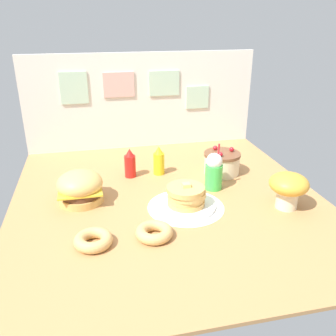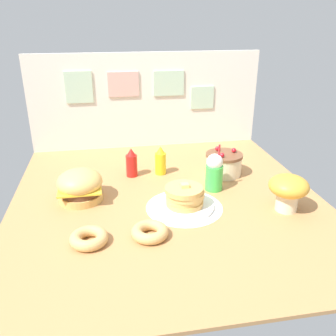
{
  "view_description": "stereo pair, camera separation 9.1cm",
  "coord_description": "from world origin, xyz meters",
  "px_view_note": "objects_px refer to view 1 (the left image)",
  "views": [
    {
      "loc": [
        -0.44,
        -1.99,
        1.09
      ],
      "look_at": [
        0.02,
        0.11,
        0.17
      ],
      "focal_mm": 38.42,
      "sensor_mm": 36.0,
      "label": 1
    },
    {
      "loc": [
        -0.35,
        -2.01,
        1.09
      ],
      "look_at": [
        0.02,
        0.11,
        0.17
      ],
      "focal_mm": 38.42,
      "sensor_mm": 36.0,
      "label": 2
    }
  ],
  "objects_px": {
    "mushroom_stool": "(288,187)",
    "ketchup_bottle": "(130,164)",
    "layer_cake": "(222,163)",
    "donut_pink_glaze": "(93,240)",
    "pancake_stack": "(186,198)",
    "mustard_bottle": "(159,161)",
    "burger": "(80,187)",
    "donut_chocolate": "(154,232)",
    "cream_soda_cup": "(214,171)"
  },
  "relations": [
    {
      "from": "ketchup_bottle",
      "to": "mustard_bottle",
      "type": "bearing_deg",
      "value": 1.05
    },
    {
      "from": "pancake_stack",
      "to": "donut_chocolate",
      "type": "relative_size",
      "value": 1.83
    },
    {
      "from": "mustard_bottle",
      "to": "mushroom_stool",
      "type": "bearing_deg",
      "value": -45.25
    },
    {
      "from": "cream_soda_cup",
      "to": "burger",
      "type": "bearing_deg",
      "value": 179.69
    },
    {
      "from": "donut_pink_glaze",
      "to": "burger",
      "type": "bearing_deg",
      "value": 97.01
    },
    {
      "from": "donut_pink_glaze",
      "to": "mushroom_stool",
      "type": "relative_size",
      "value": 0.85
    },
    {
      "from": "layer_cake",
      "to": "mushroom_stool",
      "type": "relative_size",
      "value": 1.13
    },
    {
      "from": "cream_soda_cup",
      "to": "donut_chocolate",
      "type": "relative_size",
      "value": 1.61
    },
    {
      "from": "burger",
      "to": "mushroom_stool",
      "type": "xyz_separation_m",
      "value": [
        1.22,
        -0.35,
        0.04
      ]
    },
    {
      "from": "donut_chocolate",
      "to": "mushroom_stool",
      "type": "height_order",
      "value": "mushroom_stool"
    },
    {
      "from": "mushroom_stool",
      "to": "ketchup_bottle",
      "type": "bearing_deg",
      "value": 142.81
    },
    {
      "from": "pancake_stack",
      "to": "donut_pink_glaze",
      "type": "xyz_separation_m",
      "value": [
        -0.56,
        -0.28,
        -0.03
      ]
    },
    {
      "from": "mustard_bottle",
      "to": "cream_soda_cup",
      "type": "distance_m",
      "value": 0.45
    },
    {
      "from": "pancake_stack",
      "to": "cream_soda_cup",
      "type": "relative_size",
      "value": 1.13
    },
    {
      "from": "cream_soda_cup",
      "to": "ketchup_bottle",
      "type": "bearing_deg",
      "value": 148.83
    },
    {
      "from": "ketchup_bottle",
      "to": "mushroom_stool",
      "type": "distance_m",
      "value": 1.1
    },
    {
      "from": "layer_cake",
      "to": "donut_chocolate",
      "type": "distance_m",
      "value": 0.96
    },
    {
      "from": "burger",
      "to": "layer_cake",
      "type": "distance_m",
      "value": 1.04
    },
    {
      "from": "pancake_stack",
      "to": "ketchup_bottle",
      "type": "bearing_deg",
      "value": 117.6
    },
    {
      "from": "burger",
      "to": "ketchup_bottle",
      "type": "relative_size",
      "value": 1.33
    },
    {
      "from": "burger",
      "to": "mustard_bottle",
      "type": "bearing_deg",
      "value": 29.34
    },
    {
      "from": "pancake_stack",
      "to": "cream_soda_cup",
      "type": "height_order",
      "value": "cream_soda_cup"
    },
    {
      "from": "layer_cake",
      "to": "donut_pink_glaze",
      "type": "height_order",
      "value": "layer_cake"
    },
    {
      "from": "layer_cake",
      "to": "ketchup_bottle",
      "type": "height_order",
      "value": "ketchup_bottle"
    },
    {
      "from": "pancake_stack",
      "to": "cream_soda_cup",
      "type": "bearing_deg",
      "value": 40.38
    },
    {
      "from": "pancake_stack",
      "to": "cream_soda_cup",
      "type": "distance_m",
      "value": 0.33
    },
    {
      "from": "burger",
      "to": "pancake_stack",
      "type": "bearing_deg",
      "value": -19.01
    },
    {
      "from": "ketchup_bottle",
      "to": "donut_pink_glaze",
      "type": "xyz_separation_m",
      "value": [
        -0.29,
        -0.81,
        -0.07
      ]
    },
    {
      "from": "pancake_stack",
      "to": "donut_chocolate",
      "type": "xyz_separation_m",
      "value": [
        -0.25,
        -0.28,
        -0.03
      ]
    },
    {
      "from": "layer_cake",
      "to": "mustard_bottle",
      "type": "relative_size",
      "value": 1.25
    },
    {
      "from": "cream_soda_cup",
      "to": "donut_pink_glaze",
      "type": "height_order",
      "value": "cream_soda_cup"
    },
    {
      "from": "donut_pink_glaze",
      "to": "donut_chocolate",
      "type": "bearing_deg",
      "value": 0.59
    },
    {
      "from": "ketchup_bottle",
      "to": "donut_chocolate",
      "type": "relative_size",
      "value": 1.08
    },
    {
      "from": "pancake_stack",
      "to": "ketchup_bottle",
      "type": "relative_size",
      "value": 1.7
    },
    {
      "from": "mustard_bottle",
      "to": "donut_pink_glaze",
      "type": "xyz_separation_m",
      "value": [
        -0.5,
        -0.81,
        -0.07
      ]
    },
    {
      "from": "cream_soda_cup",
      "to": "donut_chocolate",
      "type": "height_order",
      "value": "cream_soda_cup"
    },
    {
      "from": "burger",
      "to": "cream_soda_cup",
      "type": "relative_size",
      "value": 0.88
    },
    {
      "from": "mushroom_stool",
      "to": "donut_chocolate",
      "type": "bearing_deg",
      "value": -170.5
    },
    {
      "from": "mustard_bottle",
      "to": "donut_chocolate",
      "type": "bearing_deg",
      "value": -102.91
    },
    {
      "from": "mushroom_stool",
      "to": "layer_cake",
      "type": "bearing_deg",
      "value": 109.65
    },
    {
      "from": "layer_cake",
      "to": "donut_pink_glaze",
      "type": "xyz_separation_m",
      "value": [
        -0.96,
        -0.72,
        -0.05
      ]
    },
    {
      "from": "ketchup_bottle",
      "to": "donut_chocolate",
      "type": "height_order",
      "value": "ketchup_bottle"
    },
    {
      "from": "layer_cake",
      "to": "ketchup_bottle",
      "type": "bearing_deg",
      "value": 172.56
    },
    {
      "from": "ketchup_bottle",
      "to": "donut_chocolate",
      "type": "bearing_deg",
      "value": -88.05
    },
    {
      "from": "pancake_stack",
      "to": "ketchup_bottle",
      "type": "distance_m",
      "value": 0.6
    },
    {
      "from": "layer_cake",
      "to": "ketchup_bottle",
      "type": "relative_size",
      "value": 1.25
    },
    {
      "from": "pancake_stack",
      "to": "donut_pink_glaze",
      "type": "bearing_deg",
      "value": -153.65
    },
    {
      "from": "donut_pink_glaze",
      "to": "mushroom_stool",
      "type": "bearing_deg",
      "value": 7.1
    },
    {
      "from": "ketchup_bottle",
      "to": "mushroom_stool",
      "type": "bearing_deg",
      "value": -37.19
    },
    {
      "from": "burger",
      "to": "mustard_bottle",
      "type": "xyz_separation_m",
      "value": [
        0.56,
        0.32,
        0.0
      ]
    }
  ]
}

